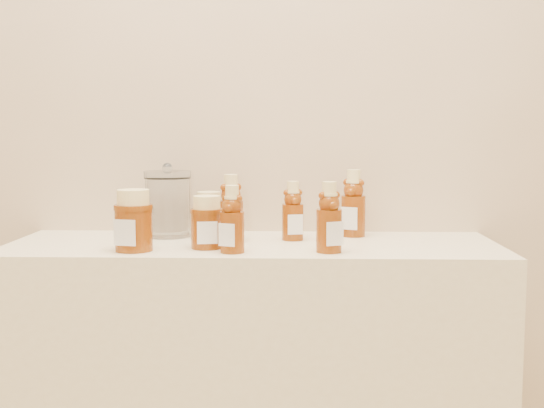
# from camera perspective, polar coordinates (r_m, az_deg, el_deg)

# --- Properties ---
(wall_back) EXTENTS (3.50, 0.02, 2.70)m
(wall_back) POSITION_cam_1_polar(r_m,az_deg,el_deg) (1.86, -1.29, 11.56)
(wall_back) COLOR tan
(wall_back) RESTS_ON ground
(bear_bottle_back_left) EXTENTS (0.09, 0.09, 0.19)m
(bear_bottle_back_left) POSITION_cam_1_polar(r_m,az_deg,el_deg) (1.69, -3.46, 0.04)
(bear_bottle_back_left) COLOR #672908
(bear_bottle_back_left) RESTS_ON display_table
(bear_bottle_back_mid) EXTENTS (0.07, 0.07, 0.17)m
(bear_bottle_back_mid) POSITION_cam_1_polar(r_m,az_deg,el_deg) (1.71, 1.75, -0.24)
(bear_bottle_back_mid) COLOR #672908
(bear_bottle_back_mid) RESTS_ON display_table
(bear_bottle_back_right) EXTENTS (0.09, 0.09, 0.20)m
(bear_bottle_back_right) POSITION_cam_1_polar(r_m,az_deg,el_deg) (1.78, 6.83, 0.44)
(bear_bottle_back_right) COLOR #672908
(bear_bottle_back_right) RESTS_ON display_table
(bear_bottle_front_left) EXTENTS (0.08, 0.08, 0.17)m
(bear_bottle_front_left) POSITION_cam_1_polar(r_m,az_deg,el_deg) (1.54, -3.35, -0.90)
(bear_bottle_front_left) COLOR #672908
(bear_bottle_front_left) RESTS_ON display_table
(bear_bottle_front_right) EXTENTS (0.08, 0.08, 0.18)m
(bear_bottle_front_right) POSITION_cam_1_polar(r_m,az_deg,el_deg) (1.54, 4.80, -0.71)
(bear_bottle_front_right) COLOR #672908
(bear_bottle_front_right) RESTS_ON display_table
(honey_jar_left) EXTENTS (0.11, 0.11, 0.14)m
(honey_jar_left) POSITION_cam_1_polar(r_m,az_deg,el_deg) (1.59, -11.51, -1.34)
(honey_jar_left) COLOR #672908
(honey_jar_left) RESTS_ON display_table
(honey_jar_back) EXTENTS (0.10, 0.10, 0.12)m
(honey_jar_back) POSITION_cam_1_polar(r_m,az_deg,el_deg) (1.77, -5.31, -0.89)
(honey_jar_back) COLOR #672908
(honey_jar_back) RESTS_ON display_table
(honey_jar_front) EXTENTS (0.09, 0.09, 0.12)m
(honey_jar_front) POSITION_cam_1_polar(r_m,az_deg,el_deg) (1.60, -5.47, -1.52)
(honey_jar_front) COLOR #672908
(honey_jar_front) RESTS_ON display_table
(glass_canister) EXTENTS (0.16, 0.16, 0.19)m
(glass_canister) POSITION_cam_1_polar(r_m,az_deg,el_deg) (1.79, -8.71, 0.25)
(glass_canister) COLOR white
(glass_canister) RESTS_ON display_table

